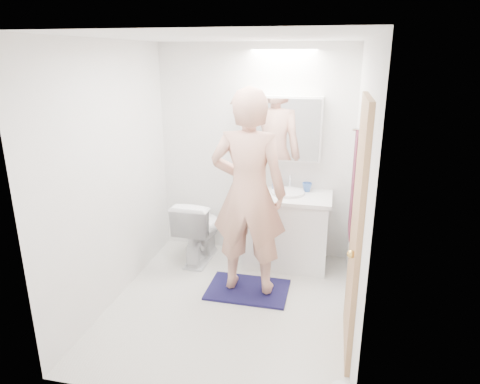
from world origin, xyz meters
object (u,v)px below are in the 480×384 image
(medicine_cabinet, at_px, (281,129))
(toothbrush_cup, at_px, (307,187))
(person, at_px, (248,193))
(soap_bottle_a, at_px, (262,180))
(vanity_cabinet, at_px, (286,231))
(soap_bottle_b, at_px, (277,182))
(toilet, at_px, (199,229))

(medicine_cabinet, relative_size, toothbrush_cup, 8.23)
(person, height_order, soap_bottle_a, person)
(medicine_cabinet, distance_m, person, 1.03)
(medicine_cabinet, relative_size, soap_bottle_a, 4.08)
(vanity_cabinet, xyz_separation_m, soap_bottle_a, (-0.31, 0.15, 0.54))
(person, distance_m, soap_bottle_b, 0.89)
(medicine_cabinet, xyz_separation_m, toothbrush_cup, (0.32, -0.05, -0.63))
(person, distance_m, toothbrush_cup, 0.99)
(soap_bottle_a, bearing_deg, toilet, -158.40)
(medicine_cabinet, distance_m, toilet, 1.45)
(vanity_cabinet, bearing_deg, soap_bottle_b, 127.66)
(medicine_cabinet, height_order, toilet, medicine_cabinet)
(soap_bottle_b, bearing_deg, toilet, -160.63)
(toilet, bearing_deg, person, 142.44)
(toilet, relative_size, person, 0.38)
(vanity_cabinet, bearing_deg, toilet, -173.29)
(medicine_cabinet, distance_m, soap_bottle_b, 0.59)
(soap_bottle_a, relative_size, toothbrush_cup, 2.02)
(vanity_cabinet, relative_size, soap_bottle_b, 5.21)
(toilet, height_order, soap_bottle_a, soap_bottle_a)
(vanity_cabinet, relative_size, toilet, 1.21)
(vanity_cabinet, relative_size, person, 0.46)
(soap_bottle_a, height_order, soap_bottle_b, soap_bottle_a)
(vanity_cabinet, xyz_separation_m, medicine_cabinet, (-0.12, 0.21, 1.11))
(person, xyz_separation_m, soap_bottle_b, (0.16, 0.87, -0.13))
(medicine_cabinet, xyz_separation_m, soap_bottle_a, (-0.19, -0.06, -0.57))
(vanity_cabinet, height_order, soap_bottle_a, soap_bottle_a)
(medicine_cabinet, distance_m, toothbrush_cup, 0.71)
(vanity_cabinet, distance_m, soap_bottle_a, 0.64)
(toothbrush_cup, bearing_deg, vanity_cabinet, -140.71)
(person, relative_size, toothbrush_cup, 18.40)
(toilet, bearing_deg, vanity_cabinet, -170.97)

